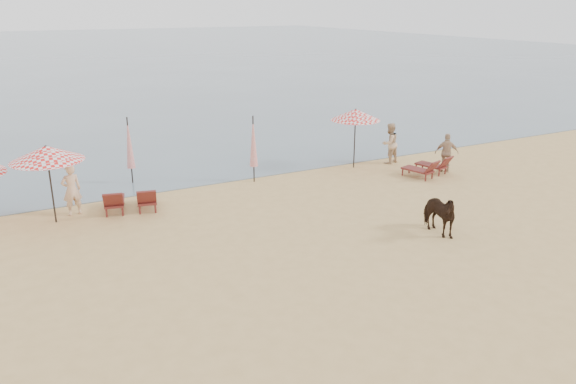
{
  "coord_description": "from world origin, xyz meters",
  "views": [
    {
      "loc": [
        -7.49,
        -9.26,
        6.53
      ],
      "look_at": [
        0.0,
        5.0,
        1.1
      ],
      "focal_mm": 35.0,
      "sensor_mm": 36.0,
      "label": 1
    }
  ],
  "objects_px": {
    "lounger_cluster_right": "(429,167)",
    "umbrella_open_left_a": "(47,153)",
    "lounger_cluster_left": "(131,199)",
    "umbrella_open_right": "(356,115)",
    "umbrella_closed_right": "(253,142)",
    "beachgoer_right_b": "(447,153)",
    "cow": "(437,213)",
    "beachgoer_left": "(72,190)",
    "umbrella_closed_left": "(129,143)",
    "beachgoer_right_a": "(390,143)"
  },
  "relations": [
    {
      "from": "lounger_cluster_left",
      "to": "umbrella_open_left_a",
      "type": "height_order",
      "value": "umbrella_open_left_a"
    },
    {
      "from": "umbrella_open_right",
      "to": "umbrella_closed_right",
      "type": "distance_m",
      "value": 4.56
    },
    {
      "from": "lounger_cluster_left",
      "to": "beachgoer_right_a",
      "type": "relative_size",
      "value": 1.13
    },
    {
      "from": "umbrella_open_left_a",
      "to": "umbrella_closed_right",
      "type": "distance_m",
      "value": 7.36
    },
    {
      "from": "umbrella_open_left_a",
      "to": "beachgoer_right_a",
      "type": "height_order",
      "value": "umbrella_open_left_a"
    },
    {
      "from": "umbrella_open_right",
      "to": "cow",
      "type": "relative_size",
      "value": 1.61
    },
    {
      "from": "lounger_cluster_left",
      "to": "umbrella_open_left_a",
      "type": "relative_size",
      "value": 0.79
    },
    {
      "from": "umbrella_open_right",
      "to": "beachgoer_left",
      "type": "relative_size",
      "value": 1.47
    },
    {
      "from": "cow",
      "to": "beachgoer_right_a",
      "type": "relative_size",
      "value": 0.89
    },
    {
      "from": "beachgoer_right_a",
      "to": "beachgoer_right_b",
      "type": "distance_m",
      "value": 2.48
    },
    {
      "from": "umbrella_open_left_a",
      "to": "beachgoer_left",
      "type": "bearing_deg",
      "value": 38.35
    },
    {
      "from": "lounger_cluster_right",
      "to": "beachgoer_right_a",
      "type": "relative_size",
      "value": 1.07
    },
    {
      "from": "lounger_cluster_right",
      "to": "umbrella_open_left_a",
      "type": "relative_size",
      "value": 0.75
    },
    {
      "from": "umbrella_closed_right",
      "to": "umbrella_open_right",
      "type": "bearing_deg",
      "value": -1.66
    },
    {
      "from": "umbrella_closed_right",
      "to": "beachgoer_right_a",
      "type": "xyz_separation_m",
      "value": [
        6.24,
        -0.24,
        -0.71
      ]
    },
    {
      "from": "lounger_cluster_right",
      "to": "beachgoer_left",
      "type": "distance_m",
      "value": 13.28
    },
    {
      "from": "beachgoer_left",
      "to": "beachgoer_right_b",
      "type": "relative_size",
      "value": 1.06
    },
    {
      "from": "cow",
      "to": "umbrella_closed_left",
      "type": "bearing_deg",
      "value": 128.73
    },
    {
      "from": "umbrella_closed_right",
      "to": "beachgoer_left",
      "type": "distance_m",
      "value": 6.71
    },
    {
      "from": "umbrella_closed_left",
      "to": "umbrella_closed_right",
      "type": "height_order",
      "value": "same"
    },
    {
      "from": "lounger_cluster_left",
      "to": "umbrella_open_right",
      "type": "height_order",
      "value": "umbrella_open_right"
    },
    {
      "from": "beachgoer_right_a",
      "to": "beachgoer_right_b",
      "type": "height_order",
      "value": "beachgoer_right_a"
    },
    {
      "from": "lounger_cluster_left",
      "to": "umbrella_closed_right",
      "type": "height_order",
      "value": "umbrella_closed_right"
    },
    {
      "from": "lounger_cluster_left",
      "to": "umbrella_open_right",
      "type": "relative_size",
      "value": 0.79
    },
    {
      "from": "umbrella_closed_right",
      "to": "beachgoer_right_b",
      "type": "height_order",
      "value": "umbrella_closed_right"
    },
    {
      "from": "lounger_cluster_right",
      "to": "beachgoer_right_a",
      "type": "distance_m",
      "value": 2.34
    },
    {
      "from": "umbrella_closed_left",
      "to": "beachgoer_right_a",
      "type": "xyz_separation_m",
      "value": [
        10.45,
        -2.17,
        -0.71
      ]
    },
    {
      "from": "umbrella_closed_right",
      "to": "cow",
      "type": "distance_m",
      "value": 7.76
    },
    {
      "from": "cow",
      "to": "beachgoer_right_b",
      "type": "distance_m",
      "value": 6.82
    },
    {
      "from": "lounger_cluster_left",
      "to": "umbrella_open_right",
      "type": "bearing_deg",
      "value": 18.58
    },
    {
      "from": "lounger_cluster_left",
      "to": "beachgoer_right_b",
      "type": "relative_size",
      "value": 1.24
    },
    {
      "from": "lounger_cluster_left",
      "to": "beachgoer_left",
      "type": "xyz_separation_m",
      "value": [
        -1.71,
        0.55,
        0.43
      ]
    },
    {
      "from": "umbrella_open_right",
      "to": "umbrella_closed_left",
      "type": "xyz_separation_m",
      "value": [
        -8.72,
        2.06,
        -0.65
      ]
    },
    {
      "from": "umbrella_closed_right",
      "to": "beachgoer_right_b",
      "type": "bearing_deg",
      "value": -17.77
    },
    {
      "from": "lounger_cluster_left",
      "to": "umbrella_closed_left",
      "type": "height_order",
      "value": "umbrella_closed_left"
    },
    {
      "from": "umbrella_open_right",
      "to": "lounger_cluster_right",
      "type": "bearing_deg",
      "value": -57.62
    },
    {
      "from": "beachgoer_left",
      "to": "umbrella_closed_right",
      "type": "bearing_deg",
      "value": 175.44
    },
    {
      "from": "umbrella_open_right",
      "to": "beachgoer_left",
      "type": "bearing_deg",
      "value": 175.11
    },
    {
      "from": "umbrella_closed_left",
      "to": "beachgoer_left",
      "type": "bearing_deg",
      "value": -135.02
    },
    {
      "from": "beachgoer_left",
      "to": "beachgoer_right_a",
      "type": "distance_m",
      "value": 12.9
    },
    {
      "from": "beachgoer_right_a",
      "to": "beachgoer_right_b",
      "type": "relative_size",
      "value": 1.09
    },
    {
      "from": "umbrella_open_left_a",
      "to": "beachgoer_left",
      "type": "height_order",
      "value": "umbrella_open_left_a"
    },
    {
      "from": "umbrella_closed_left",
      "to": "cow",
      "type": "height_order",
      "value": "umbrella_closed_left"
    },
    {
      "from": "beachgoer_left",
      "to": "beachgoer_right_b",
      "type": "bearing_deg",
      "value": 163.42
    },
    {
      "from": "umbrella_closed_left",
      "to": "lounger_cluster_left",
      "type": "bearing_deg",
      "value": -103.74
    },
    {
      "from": "lounger_cluster_right",
      "to": "umbrella_open_left_a",
      "type": "distance_m",
      "value": 13.94
    },
    {
      "from": "lounger_cluster_left",
      "to": "umbrella_open_left_a",
      "type": "bearing_deg",
      "value": -169.94
    },
    {
      "from": "lounger_cluster_left",
      "to": "cow",
      "type": "bearing_deg",
      "value": -26.09
    },
    {
      "from": "beachgoer_left",
      "to": "beachgoer_right_a",
      "type": "bearing_deg",
      "value": 172.2
    },
    {
      "from": "lounger_cluster_right",
      "to": "umbrella_open_right",
      "type": "distance_m",
      "value": 3.6
    }
  ]
}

